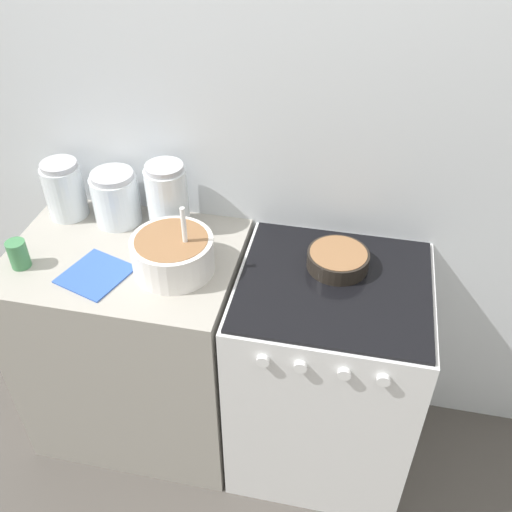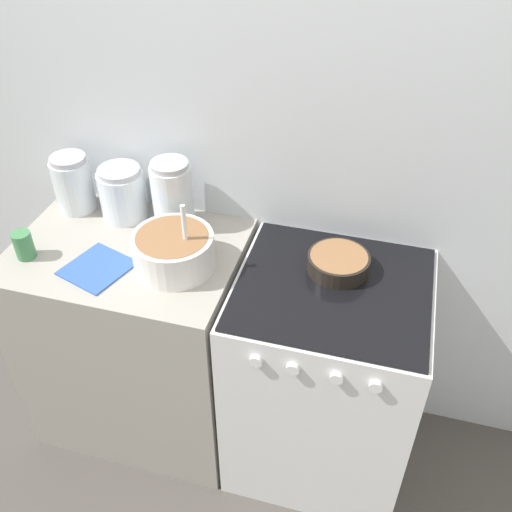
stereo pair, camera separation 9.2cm
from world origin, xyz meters
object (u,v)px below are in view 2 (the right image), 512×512
object	(u,v)px
stove	(323,377)
storage_jar_right	(173,198)
mixing_bowl	(173,249)
storage_jar_middle	(123,196)
tin_can	(24,245)
storage_jar_left	(74,187)
baking_pan	(338,262)

from	to	relation	value
stove	storage_jar_right	world-z (taller)	storage_jar_right
storage_jar_right	mixing_bowl	bearing A→B (deg)	-68.51
stove	storage_jar_middle	distance (m)	1.00
storage_jar_right	tin_can	world-z (taller)	storage_jar_right
stove	storage_jar_left	xyz separation A→B (m)	(-1.02, 0.19, 0.55)
baking_pan	storage_jar_left	distance (m)	1.03
mixing_bowl	storage_jar_right	world-z (taller)	storage_jar_right
storage_jar_left	tin_can	world-z (taller)	storage_jar_left
stove	tin_can	world-z (taller)	tin_can
stove	baking_pan	bearing A→B (deg)	90.97
mixing_bowl	tin_can	size ratio (longest dim) A/B	2.75
mixing_bowl	tin_can	xyz separation A→B (m)	(-0.51, -0.09, -0.02)
storage_jar_left	mixing_bowl	bearing A→B (deg)	-25.12
stove	baking_pan	distance (m)	0.49
mixing_bowl	storage_jar_middle	distance (m)	0.37
baking_pan	storage_jar_middle	world-z (taller)	storage_jar_middle
storage_jar_right	tin_can	distance (m)	0.53
mixing_bowl	storage_jar_left	size ratio (longest dim) A/B	1.24
stove	tin_can	xyz separation A→B (m)	(-1.04, -0.13, 0.50)
tin_can	baking_pan	bearing A→B (deg)	11.61
storage_jar_middle	tin_can	distance (m)	0.39
mixing_bowl	tin_can	bearing A→B (deg)	-170.05
mixing_bowl	storage_jar_right	size ratio (longest dim) A/B	1.06
storage_jar_left	tin_can	distance (m)	0.32
tin_can	storage_jar_right	bearing A→B (deg)	37.31
mixing_bowl	storage_jar_middle	xyz separation A→B (m)	(-0.29, 0.23, 0.02)
storage_jar_left	storage_jar_middle	world-z (taller)	storage_jar_left
mixing_bowl	tin_can	distance (m)	0.52
storage_jar_left	storage_jar_right	size ratio (longest dim) A/B	0.86
storage_jar_left	storage_jar_right	bearing A→B (deg)	0.00
storage_jar_middle	tin_can	world-z (taller)	storage_jar_middle
baking_pan	storage_jar_left	xyz separation A→B (m)	(-1.02, 0.11, 0.06)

